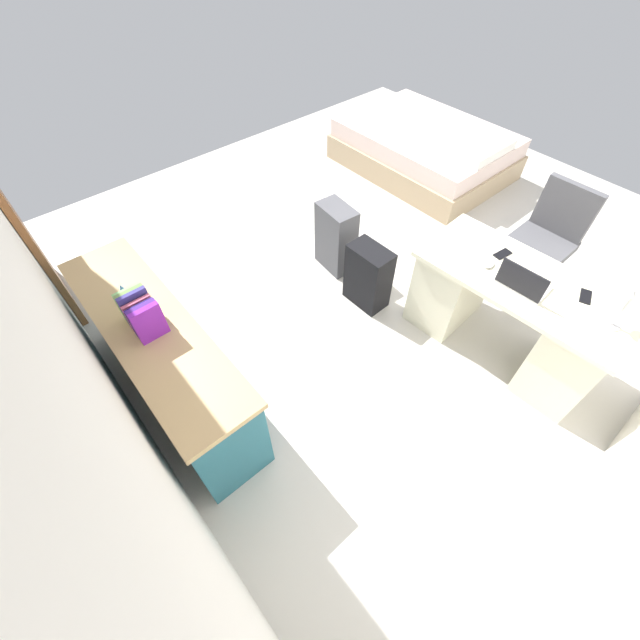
{
  "coord_description": "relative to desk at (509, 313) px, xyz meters",
  "views": [
    {
      "loc": [
        -1.74,
        2.4,
        2.68
      ],
      "look_at": [
        -0.41,
        1.27,
        0.6
      ],
      "focal_mm": 23.07,
      "sensor_mm": 36.0,
      "label": 1
    }
  ],
  "objects": [
    {
      "name": "bed",
      "position": [
        2.15,
        -1.65,
        -0.14
      ],
      "size": [
        1.91,
        1.41,
        0.58
      ],
      "color": "tan",
      "rests_on": "ground_plane"
    },
    {
      "name": "wall_back",
      "position": [
        1.14,
        2.51,
        1.01
      ],
      "size": [
        4.41,
        0.1,
        2.78
      ],
      "primitive_type": "cube",
      "color": "silver",
      "rests_on": "ground_plane"
    },
    {
      "name": "book_row",
      "position": [
        1.27,
        2.13,
        0.49
      ],
      "size": [
        0.27,
        0.17,
        0.24
      ],
      "color": "purple",
      "rests_on": "credenza"
    },
    {
      "name": "laptop",
      "position": [
        -0.01,
        0.1,
        0.4
      ],
      "size": [
        0.32,
        0.24,
        0.21
      ],
      "color": "#B7B7BC",
      "rests_on": "desk"
    },
    {
      "name": "office_chair",
      "position": [
        0.24,
        -0.84,
        0.04
      ],
      "size": [
        0.52,
        0.52,
        0.94
      ],
      "color": "black",
      "rests_on": "ground_plane"
    },
    {
      "name": "cell_phone_by_mouse",
      "position": [
        0.25,
        -0.1,
        0.35
      ],
      "size": [
        0.08,
        0.14,
        0.01
      ],
      "primitive_type": "cube",
      "rotation": [
        0.0,
        0.0,
        -0.13
      ],
      "color": "black",
      "rests_on": "desk"
    },
    {
      "name": "door_wooden",
      "position": [
        2.79,
        2.43,
        0.64
      ],
      "size": [
        0.88,
        0.05,
        2.04
      ],
      "primitive_type": "cube",
      "color": "brown",
      "rests_on": "ground_plane"
    },
    {
      "name": "ground_plane",
      "position": [
        1.14,
        -0.05,
        -0.38
      ],
      "size": [
        6.11,
        6.11,
        0.0
      ],
      "primitive_type": "plane",
      "color": "beige"
    },
    {
      "name": "desk",
      "position": [
        0.0,
        0.0,
        0.0
      ],
      "size": [
        1.48,
        0.74,
        0.73
      ],
      "color": "beige",
      "rests_on": "ground_plane"
    },
    {
      "name": "computer_mouse",
      "position": [
        0.25,
        0.08,
        0.36
      ],
      "size": [
        0.07,
        0.1,
        0.03
      ],
      "primitive_type": "ellipsoid",
      "rotation": [
        0.0,
        0.0,
        0.06
      ],
      "color": "white",
      "rests_on": "desk"
    },
    {
      "name": "credenza",
      "position": [
        1.26,
        2.12,
        0.0
      ],
      "size": [
        1.8,
        0.48,
        0.76
      ],
      "color": "#235B6B",
      "rests_on": "ground_plane"
    },
    {
      "name": "suitcase_black",
      "position": [
        1.02,
        0.44,
        -0.1
      ],
      "size": [
        0.36,
        0.23,
        0.57
      ],
      "primitive_type": "cube",
      "rotation": [
        0.0,
        0.0,
        0.02
      ],
      "color": "black",
      "rests_on": "ground_plane"
    },
    {
      "name": "figurine_small",
      "position": [
        1.57,
        2.13,
        0.44
      ],
      "size": [
        0.08,
        0.08,
        0.11
      ],
      "primitive_type": "cone",
      "color": "#4C7FBF",
      "rests_on": "credenza"
    },
    {
      "name": "cell_phone_near_laptop",
      "position": [
        -0.34,
        -0.15,
        0.35
      ],
      "size": [
        0.11,
        0.15,
        0.01
      ],
      "primitive_type": "cube",
      "rotation": [
        0.0,
        0.0,
        0.37
      ],
      "color": "black",
      "rests_on": "desk"
    },
    {
      "name": "suitcase_spare_grey",
      "position": [
        1.54,
        0.33,
        -0.06
      ],
      "size": [
        0.38,
        0.25,
        0.64
      ],
      "primitive_type": "cube",
      "rotation": [
        0.0,
        0.0,
        -0.09
      ],
      "color": "#4C4C51",
      "rests_on": "ground_plane"
    },
    {
      "name": "desk_lamp",
      "position": [
        -0.51,
        -0.03,
        0.61
      ],
      "size": [
        0.16,
        0.11,
        0.34
      ],
      "color": "silver",
      "rests_on": "desk"
    }
  ]
}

